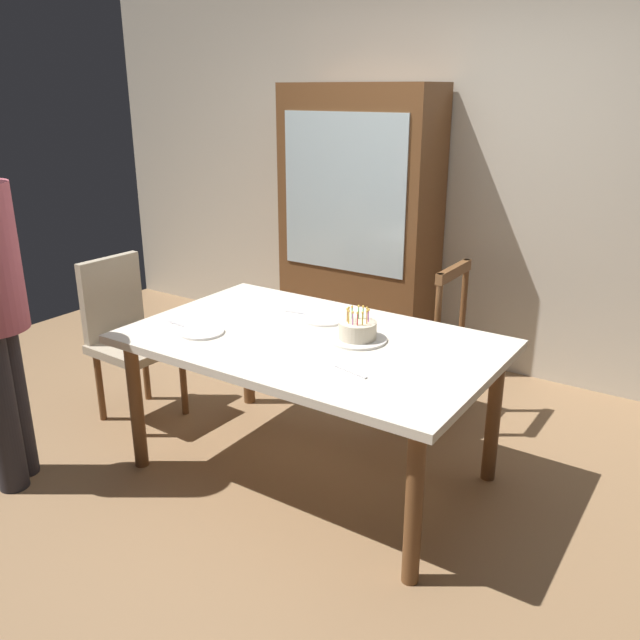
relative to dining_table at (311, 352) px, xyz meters
The scene contains 12 objects.
ground 0.66m from the dining_table, ahead, with size 6.40×6.40×0.00m, color #93704C.
back_wall 1.96m from the dining_table, 90.00° to the left, with size 6.40×0.10×2.60m, color beige.
dining_table is the anchor object (origin of this frame).
birthday_cake 0.25m from the dining_table, 25.26° to the left, with size 0.28×0.28×0.16m.
plate_near_celebrant 0.55m from the dining_table, 153.14° to the right, with size 0.22×0.22×0.01m, color white.
plate_far_side 0.27m from the dining_table, 109.75° to the left, with size 0.22×0.22×0.01m, color white.
fork_near_celebrant 0.68m from the dining_table, 160.75° to the right, with size 0.18×0.02×0.01m, color silver.
fork_far_side 0.37m from the dining_table, 133.24° to the left, with size 0.18×0.02×0.01m, color silver.
fork_near_guest 0.45m from the dining_table, 33.69° to the right, with size 0.18×0.02×0.01m, color silver.
chair_spindle_back 0.90m from the dining_table, 77.96° to the left, with size 0.44×0.44×0.95m.
chair_upholstered 1.27m from the dining_table, behind, with size 0.46×0.46×0.95m.
china_cabinet 1.71m from the dining_table, 112.74° to the left, with size 1.10×0.45×1.90m.
Camera 1 is at (1.65, -2.42, 1.86)m, focal length 36.83 mm.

